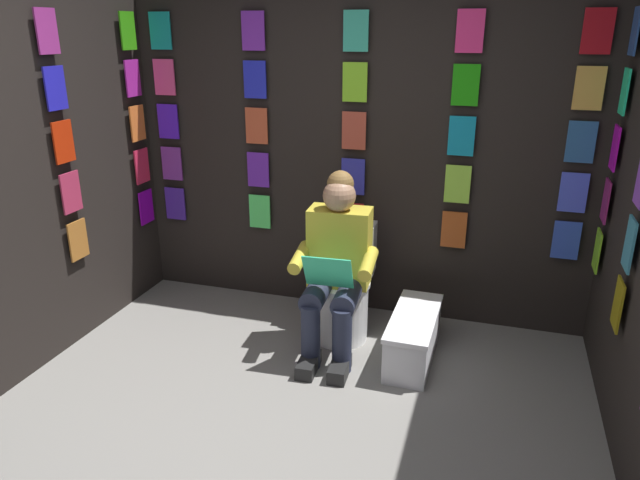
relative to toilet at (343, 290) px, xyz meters
The scene contains 5 objects.
display_wall_back 0.97m from the toilet, 85.37° to the right, with size 3.44×0.14×2.33m.
display_wall_right 2.03m from the toilet, 17.63° to the left, with size 0.14×1.98×2.33m.
toilet is the anchor object (origin of this frame).
person_reading 0.35m from the toilet, 92.94° to the left, with size 0.54×0.70×1.19m.
comic_longbox_near 0.59m from the toilet, 158.56° to the left, with size 0.29×0.74×0.31m.
Camera 1 is at (-0.98, 2.02, 2.03)m, focal length 32.85 mm.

